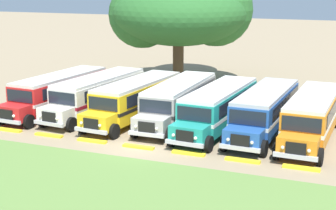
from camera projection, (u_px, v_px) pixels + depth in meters
ground_plane at (142, 146)px, 31.51m from camera, size 220.00×220.00×0.00m
foreground_grass_strip at (69, 196)px, 24.18m from camera, size 80.00×11.76×0.01m
parked_bus_slot_0 at (59, 91)px, 39.54m from camera, size 3.32×10.93×2.82m
parked_bus_slot_1 at (98, 93)px, 38.85m from camera, size 3.47×10.96×2.82m
parked_bus_slot_2 at (136, 98)px, 37.26m from camera, size 3.43×10.95×2.82m
parked_bus_slot_3 at (179, 100)px, 36.69m from camera, size 2.73×10.85×2.82m
parked_bus_slot_4 at (218, 106)px, 34.75m from camera, size 3.21×10.92×2.82m
parked_bus_slot_5 at (265, 109)px, 33.97m from camera, size 3.04×10.89×2.82m
parked_bus_slot_6 at (313, 115)px, 32.59m from camera, size 2.98×10.88×2.82m
curb_wheelstop_0 at (9, 130)px, 34.57m from camera, size 2.00×0.36×0.15m
curb_wheelstop_1 at (49, 135)px, 33.40m from camera, size 2.00×0.36×0.15m
curb_wheelstop_2 at (92, 141)px, 32.23m from camera, size 2.00×0.36×0.15m
curb_wheelstop_3 at (138, 147)px, 31.06m from camera, size 2.00×0.36×0.15m
curb_wheelstop_4 at (188, 153)px, 29.89m from camera, size 2.00×0.36×0.15m
curb_wheelstop_5 at (243, 160)px, 28.72m from camera, size 2.00×0.36×0.15m
curb_wheelstop_6 at (301, 168)px, 27.56m from camera, size 2.00×0.36×0.15m
broad_shade_tree at (183, 11)px, 49.56m from camera, size 13.36×13.93×11.38m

